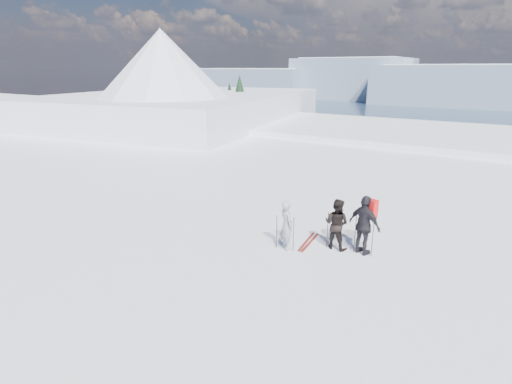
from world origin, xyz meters
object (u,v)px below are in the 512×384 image
skier_pack (364,225)px  skier_dark (336,224)px  skis_loose (308,242)px  skier_grey (286,225)px

skier_pack → skier_dark: bearing=23.1°
skier_pack → skis_loose: skier_pack is taller
skier_grey → skis_loose: bearing=-79.3°
skier_dark → skis_loose: (-0.96, -0.08, -0.86)m
skier_pack → skis_loose: size_ratio=1.17×
skier_pack → skis_loose: (-1.88, -0.14, -0.98)m
skier_grey → skier_dark: bearing=-108.6°
skier_dark → skier_pack: 0.93m
skier_grey → skier_pack: bearing=-119.5°
skier_dark → skier_pack: bearing=-172.6°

